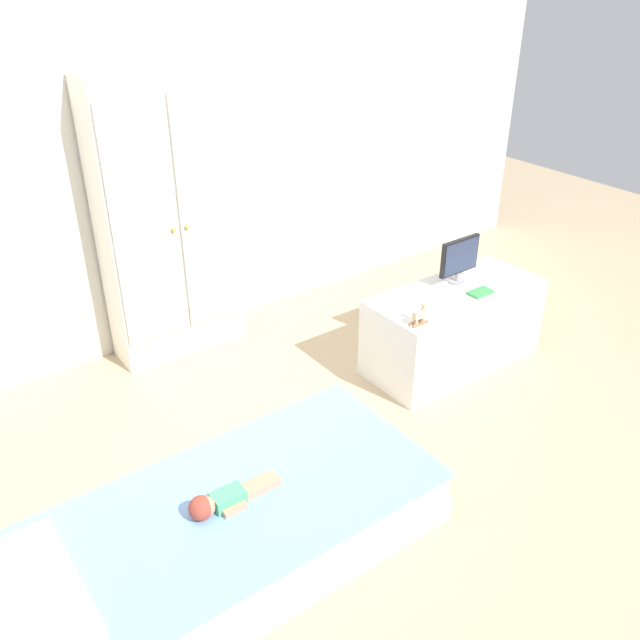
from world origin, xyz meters
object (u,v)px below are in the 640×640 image
Objects in this scene: doll at (218,502)px; book_green at (480,292)px; tv_stand at (453,327)px; bed at (220,534)px; tv_monitor at (460,258)px; rocking_horse_toy at (420,313)px; wardrobe at (168,220)px.

book_green is at bearing 11.16° from doll.
bed is at bearing -165.14° from tv_stand.
tv_monitor reaches higher than bed.
rocking_horse_toy is at bearing -161.29° from tv_stand.
tv_monitor is at bearing 43.62° from tv_stand.
bed is 2.02m from tv_monitor.
wardrobe reaches higher than tv_stand.
bed is 1.86m from tv_stand.
doll is at bearing -165.28° from tv_stand.
tv_monitor is 2.00× the size of book_green.
rocking_horse_toy is at bearing -175.19° from book_green.
doll is at bearing -166.56° from rocking_horse_toy.
bed is at bearing -166.37° from rocking_horse_toy.
doll is 3.14× the size of rocking_horse_toy.
book_green is (0.50, 0.04, -0.05)m from rocking_horse_toy.
book_green is (0.08, -0.10, 0.24)m from tv_stand.
bed is 1.94m from book_green.
doll is (0.01, 0.01, 0.16)m from bed.
doll is 0.24× the size of wardrobe.
rocking_horse_toy is (-0.51, -0.22, -0.09)m from tv_monitor.
doll is 2.83× the size of book_green.
rocking_horse_toy is (1.37, 0.33, 0.40)m from bed.
rocking_horse_toy is at bearing -58.86° from wardrobe.
wardrobe is 1.78m from book_green.
wardrobe is at bearing 68.91° from bed.
doll is 1.91m from book_green.
rocking_horse_toy reaches higher than bed.
wardrobe is 1.65m from tv_monitor.
bed is 13.11× the size of book_green.
wardrobe is at bearing 121.14° from rocking_horse_toy.
bed is at bearing -168.69° from book_green.
bed is 4.63× the size of doll.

